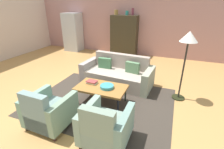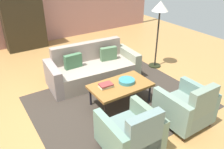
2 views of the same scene
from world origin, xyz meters
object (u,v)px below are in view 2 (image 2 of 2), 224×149
object	(u,v)px
armchair_left	(132,135)
couch	(92,69)
armchair_right	(187,108)
book_stack	(106,85)
floor_lamp	(160,13)
fruit_bowl	(127,81)
coffee_table	(121,86)
cabinet	(23,20)

from	to	relation	value
armchair_left	couch	bearing A→B (deg)	77.02
armchair_right	book_stack	distance (m)	1.54
couch	floor_lamp	distance (m)	2.13
armchair_right	fruit_bowl	size ratio (longest dim) A/B	2.71
coffee_table	book_stack	xyz separation A→B (m)	(-0.29, 0.08, 0.07)
couch	cabinet	bearing A→B (deg)	-71.57
couch	coffee_table	world-z (taller)	couch
fruit_bowl	book_stack	size ratio (longest dim) A/B	1.18
couch	floor_lamp	xyz separation A→B (m)	(1.77, -0.27, 1.16)
fruit_bowl	book_stack	world-z (taller)	same
armchair_left	fruit_bowl	xyz separation A→B (m)	(0.75, 1.17, 0.13)
couch	armchair_right	xyz separation A→B (m)	(0.59, -2.35, 0.06)
armchair_left	cabinet	xyz separation A→B (m)	(-0.14, 5.32, 0.56)
fruit_bowl	floor_lamp	distance (m)	2.11
book_stack	cabinet	bearing A→B (deg)	96.31
coffee_table	book_stack	world-z (taller)	book_stack
fruit_bowl	coffee_table	bearing A→B (deg)	180.00
armchair_right	book_stack	world-z (taller)	armchair_right
coffee_table	floor_lamp	distance (m)	2.26
armchair_right	book_stack	bearing A→B (deg)	125.25
armchair_right	fruit_bowl	distance (m)	1.26
armchair_right	book_stack	xyz separation A→B (m)	(-0.89, 1.25, 0.13)
couch	coffee_table	size ratio (longest dim) A/B	1.80
couch	armchair_right	distance (m)	2.43
armchair_left	floor_lamp	world-z (taller)	floor_lamp
couch	floor_lamp	bearing A→B (deg)	175.73
fruit_bowl	floor_lamp	bearing A→B (deg)	29.38
couch	cabinet	xyz separation A→B (m)	(-0.75, 2.97, 0.61)
coffee_table	book_stack	bearing A→B (deg)	164.58
cabinet	fruit_bowl	bearing A→B (deg)	-77.93
couch	fruit_bowl	distance (m)	1.21
cabinet	couch	bearing A→B (deg)	-75.89
couch	fruit_bowl	world-z (taller)	couch
armchair_right	fruit_bowl	world-z (taller)	armchair_right
coffee_table	cabinet	distance (m)	4.25
couch	armchair_left	distance (m)	2.43
coffee_table	floor_lamp	bearing A→B (deg)	27.29
cabinet	floor_lamp	distance (m)	4.14
armchair_left	armchair_right	distance (m)	1.20
cabinet	floor_lamp	xyz separation A→B (m)	(2.52, -3.24, 0.54)
couch	armchair_left	world-z (taller)	armchair_left
couch	armchair_left	size ratio (longest dim) A/B	2.46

